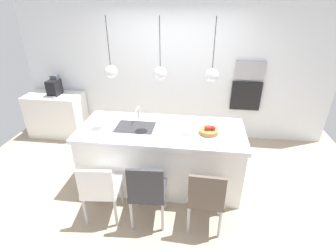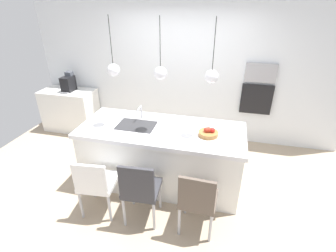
{
  "view_description": "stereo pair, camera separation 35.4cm",
  "coord_description": "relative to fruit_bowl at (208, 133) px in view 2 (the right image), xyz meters",
  "views": [
    {
      "loc": [
        0.51,
        -3.12,
        2.61
      ],
      "look_at": [
        0.1,
        0.0,
        0.99
      ],
      "focal_mm": 26.69,
      "sensor_mm": 36.0,
      "label": 1
    },
    {
      "loc": [
        0.85,
        -3.06,
        2.61
      ],
      "look_at": [
        0.1,
        0.0,
        0.99
      ],
      "focal_mm": 26.69,
      "sensor_mm": 36.0,
      "label": 2
    }
  ],
  "objects": [
    {
      "name": "pendant_light_right",
      "position": [
        -0.02,
        0.05,
        0.76
      ],
      "size": [
        0.17,
        0.17,
        0.77
      ],
      "color": "silver"
    },
    {
      "name": "chair_far",
      "position": [
        -0.01,
        -0.78,
        -0.47
      ],
      "size": [
        0.45,
        0.43,
        0.9
      ],
      "color": "brown",
      "rests_on": "ground"
    },
    {
      "name": "faucet",
      "position": [
        -1.06,
        0.27,
        0.1
      ],
      "size": [
        0.02,
        0.17,
        0.22
      ],
      "color": "silver",
      "rests_on": "kitchen_island"
    },
    {
      "name": "sink_basin",
      "position": [
        -1.06,
        0.05,
        -0.05
      ],
      "size": [
        0.56,
        0.4,
        0.02
      ],
      "primitive_type": "cube",
      "color": "#2D2D30",
      "rests_on": "kitchen_island"
    },
    {
      "name": "back_wall",
      "position": [
        -0.68,
        1.7,
        0.32
      ],
      "size": [
        6.0,
        0.1,
        2.6
      ],
      "primitive_type": "cube",
      "color": "white",
      "rests_on": "ground"
    },
    {
      "name": "side_counter",
      "position": [
        -3.08,
        1.33,
        -0.54
      ],
      "size": [
        1.1,
        0.6,
        0.88
      ],
      "primitive_type": "cube",
      "color": "white",
      "rests_on": "ground"
    },
    {
      "name": "kitchen_island",
      "position": [
        -0.68,
        0.05,
        -0.51
      ],
      "size": [
        2.38,
        0.99,
        0.94
      ],
      "color": "white",
      "rests_on": "ground"
    },
    {
      "name": "coffee_machine",
      "position": [
        -3.01,
        1.34,
        0.06
      ],
      "size": [
        0.2,
        0.35,
        0.38
      ],
      "color": "black",
      "rests_on": "side_counter"
    },
    {
      "name": "microwave",
      "position": [
        0.73,
        1.63,
        0.44
      ],
      "size": [
        0.54,
        0.08,
        0.34
      ],
      "primitive_type": "cube",
      "color": "#9E9EA3",
      "rests_on": "back_wall"
    },
    {
      "name": "oven",
      "position": [
        0.73,
        1.63,
        -0.06
      ],
      "size": [
        0.56,
        0.08,
        0.56
      ],
      "primitive_type": "cube",
      "color": "black",
      "rests_on": "back_wall"
    },
    {
      "name": "pendant_light_center",
      "position": [
        -0.68,
        0.05,
        0.76
      ],
      "size": [
        0.17,
        0.17,
        0.77
      ],
      "color": "silver"
    },
    {
      "name": "chair_near",
      "position": [
        -1.32,
        -0.78,
        -0.48
      ],
      "size": [
        0.49,
        0.5,
        0.87
      ],
      "color": "white",
      "rests_on": "ground"
    },
    {
      "name": "fruit_bowl",
      "position": [
        0.0,
        0.0,
        0.0
      ],
      "size": [
        0.27,
        0.27,
        0.13
      ],
      "color": "#9E6B38",
      "rests_on": "kitchen_island"
    },
    {
      "name": "pendant_light_left",
      "position": [
        -1.33,
        0.05,
        0.76
      ],
      "size": [
        0.17,
        0.17,
        0.77
      ],
      "color": "silver"
    },
    {
      "name": "chair_middle",
      "position": [
        -0.72,
        -0.79,
        -0.45
      ],
      "size": [
        0.47,
        0.47,
        0.94
      ],
      "color": "#333338",
      "rests_on": "ground"
    },
    {
      "name": "floor",
      "position": [
        -0.68,
        0.05,
        -0.98
      ],
      "size": [
        6.6,
        6.6,
        0.0
      ],
      "primitive_type": "plane",
      "color": "tan",
      "rests_on": "ground"
    }
  ]
}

